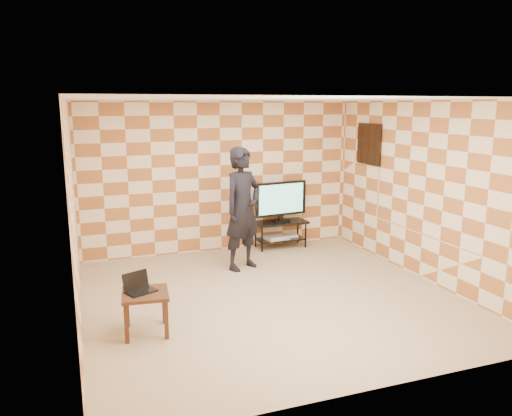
% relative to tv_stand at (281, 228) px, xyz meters
% --- Properties ---
extents(floor, '(5.00, 5.00, 0.00)m').
position_rel_tv_stand_xyz_m(floor, '(-1.08, -2.25, -0.37)').
color(floor, tan).
rests_on(floor, ground).
extents(wall_back, '(5.00, 0.02, 2.70)m').
position_rel_tv_stand_xyz_m(wall_back, '(-1.08, 0.25, 0.98)').
color(wall_back, beige).
rests_on(wall_back, ground).
extents(wall_front, '(5.00, 0.02, 2.70)m').
position_rel_tv_stand_xyz_m(wall_front, '(-1.08, -4.75, 0.98)').
color(wall_front, beige).
rests_on(wall_front, ground).
extents(wall_left, '(0.02, 5.00, 2.70)m').
position_rel_tv_stand_xyz_m(wall_left, '(-3.58, -2.25, 0.98)').
color(wall_left, beige).
rests_on(wall_left, ground).
extents(wall_right, '(0.02, 5.00, 2.70)m').
position_rel_tv_stand_xyz_m(wall_right, '(1.42, -2.25, 0.98)').
color(wall_right, beige).
rests_on(wall_right, ground).
extents(ceiling, '(5.00, 5.00, 0.02)m').
position_rel_tv_stand_xyz_m(ceiling, '(-1.08, -2.25, 2.33)').
color(ceiling, white).
rests_on(ceiling, wall_back).
extents(wall_art, '(0.04, 0.72, 0.72)m').
position_rel_tv_stand_xyz_m(wall_art, '(1.39, -0.70, 1.58)').
color(wall_art, black).
rests_on(wall_art, wall_right).
extents(tv_stand, '(0.99, 0.45, 0.50)m').
position_rel_tv_stand_xyz_m(tv_stand, '(0.00, 0.00, 0.00)').
color(tv_stand, black).
rests_on(tv_stand, floor).
extents(tv, '(1.03, 0.23, 0.75)m').
position_rel_tv_stand_xyz_m(tv, '(-0.00, -0.00, 0.55)').
color(tv, black).
rests_on(tv, tv_stand).
extents(dvd_player, '(0.46, 0.36, 0.07)m').
position_rel_tv_stand_xyz_m(dvd_player, '(-0.09, -0.03, -0.16)').
color(dvd_player, '#ADADAF').
rests_on(dvd_player, tv_stand).
extents(game_console, '(0.21, 0.16, 0.04)m').
position_rel_tv_stand_xyz_m(game_console, '(0.25, 0.02, -0.17)').
color(game_console, silver).
rests_on(game_console, tv_stand).
extents(side_table, '(0.58, 0.58, 0.50)m').
position_rel_tv_stand_xyz_m(side_table, '(-2.86, -2.80, 0.05)').
color(side_table, '#381C13').
rests_on(side_table, floor).
extents(laptop, '(0.40, 0.37, 0.22)m').
position_rel_tv_stand_xyz_m(laptop, '(-2.92, -2.74, 0.18)').
color(laptop, black).
rests_on(laptop, side_table).
extents(person, '(0.86, 0.75, 1.98)m').
position_rel_tv_stand_xyz_m(person, '(-1.05, -0.92, 0.63)').
color(person, black).
rests_on(person, floor).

